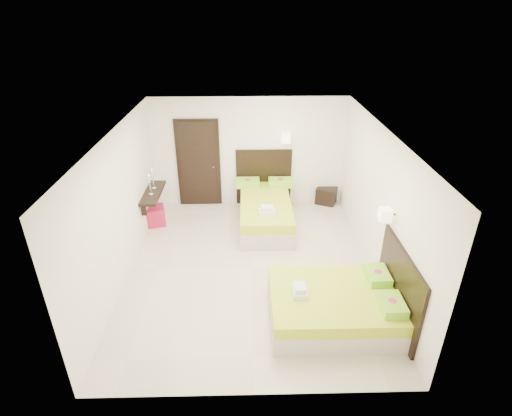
{
  "coord_description": "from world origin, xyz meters",
  "views": [
    {
      "loc": [
        -0.05,
        -6.16,
        4.45
      ],
      "look_at": [
        0.1,
        0.3,
        1.1
      ],
      "focal_mm": 28.0,
      "sensor_mm": 36.0,
      "label": 1
    }
  ],
  "objects_px": {
    "bed_single": "(265,209)",
    "nightstand": "(326,195)",
    "bed_double": "(339,304)",
    "ottoman": "(155,216)"
  },
  "relations": [
    {
      "from": "bed_double",
      "to": "ottoman",
      "type": "height_order",
      "value": "bed_double"
    },
    {
      "from": "nightstand",
      "to": "ottoman",
      "type": "distance_m",
      "value": 4.13
    },
    {
      "from": "bed_single",
      "to": "nightstand",
      "type": "relative_size",
      "value": 4.77
    },
    {
      "from": "bed_double",
      "to": "ottoman",
      "type": "bearing_deg",
      "value": 137.94
    },
    {
      "from": "bed_single",
      "to": "bed_double",
      "type": "bearing_deg",
      "value": -72.45
    },
    {
      "from": "bed_single",
      "to": "nightstand",
      "type": "xyz_separation_m",
      "value": [
        1.55,
        0.94,
        -0.13
      ]
    },
    {
      "from": "ottoman",
      "to": "bed_double",
      "type": "bearing_deg",
      "value": -42.06
    },
    {
      "from": "bed_single",
      "to": "nightstand",
      "type": "height_order",
      "value": "bed_single"
    },
    {
      "from": "nightstand",
      "to": "ottoman",
      "type": "xyz_separation_m",
      "value": [
        -4.02,
        -0.97,
        0.0
      ]
    },
    {
      "from": "bed_double",
      "to": "nightstand",
      "type": "height_order",
      "value": "bed_double"
    }
  ]
}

